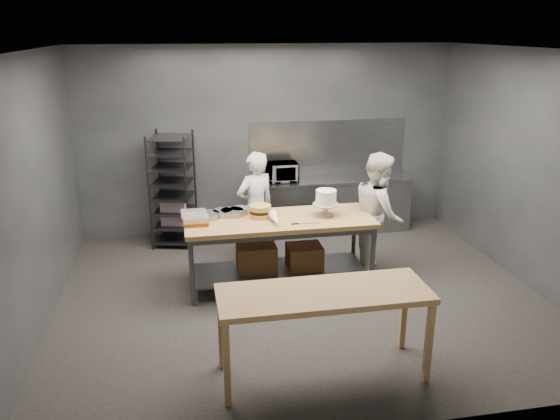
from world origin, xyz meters
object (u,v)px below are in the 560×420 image
at_px(work_table, 278,243).
at_px(chef_right, 378,214).
at_px(near_counter, 324,299).
at_px(speed_rack, 173,191).
at_px(layer_cake, 260,211).
at_px(frosted_cake_stand, 326,199).
at_px(chef_behind, 256,208).
at_px(microwave, 280,172).

relative_size(work_table, chef_right, 1.42).
xyz_separation_m(work_table, near_counter, (0.06, -2.04, 0.24)).
xyz_separation_m(speed_rack, chef_right, (2.73, -1.58, -0.01)).
height_order(work_table, layer_cake, layer_cake).
bearing_deg(speed_rack, frosted_cake_stand, -41.44).
relative_size(chef_right, frosted_cake_stand, 4.95).
distance_m(near_counter, chef_right, 2.55).
distance_m(speed_rack, chef_behind, 1.47).
distance_m(speed_rack, frosted_cake_stand, 2.62).
relative_size(near_counter, chef_right, 1.19).
relative_size(speed_rack, chef_behind, 1.08).
height_order(work_table, speed_rack, speed_rack).
bearing_deg(work_table, layer_cake, 159.57).
relative_size(near_counter, speed_rack, 1.14).
xyz_separation_m(chef_right, layer_cake, (-1.62, -0.05, 0.16)).
height_order(work_table, microwave, microwave).
height_order(speed_rack, chef_behind, speed_rack).
distance_m(microwave, frosted_cake_stand, 1.82).
bearing_deg(chef_behind, speed_rack, -62.99).
distance_m(chef_behind, frosted_cake_stand, 1.18).
bearing_deg(speed_rack, chef_behind, -38.70).
height_order(chef_right, microwave, chef_right).
bearing_deg(layer_cake, near_counter, -82.45).
bearing_deg(work_table, chef_behind, 102.89).
height_order(chef_behind, frosted_cake_stand, chef_behind).
xyz_separation_m(microwave, layer_cake, (-0.58, -1.71, -0.05)).
bearing_deg(work_table, speed_rack, 127.79).
xyz_separation_m(speed_rack, microwave, (1.69, 0.08, 0.19)).
relative_size(near_counter, microwave, 3.69).
height_order(chef_behind, layer_cake, chef_behind).
bearing_deg(chef_behind, chef_right, 132.94).
distance_m(near_counter, speed_rack, 4.00).
distance_m(work_table, microwave, 1.89).
bearing_deg(work_table, chef_right, 5.45).
height_order(near_counter, frosted_cake_stand, frosted_cake_stand).
bearing_deg(layer_cake, microwave, 71.26).
bearing_deg(near_counter, work_table, 91.71).
bearing_deg(microwave, layer_cake, -108.74).
distance_m(frosted_cake_stand, layer_cake, 0.86).
xyz_separation_m(work_table, frosted_cake_stand, (0.62, -0.01, 0.57)).
relative_size(speed_rack, chef_right, 1.04).
bearing_deg(chef_behind, microwave, -142.82).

